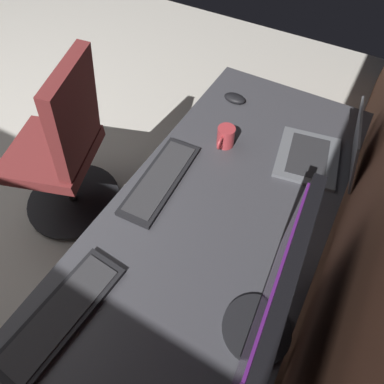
# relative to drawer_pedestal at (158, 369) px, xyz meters

# --- Properties ---
(desk) EXTENTS (1.87, 0.74, 0.73)m
(desk) POSITION_rel_drawer_pedestal_xyz_m (-0.39, -0.03, 0.32)
(desk) COLOR #38383D
(desk) RESTS_ON ground
(drawer_pedestal) EXTENTS (0.40, 0.51, 0.69)m
(drawer_pedestal) POSITION_rel_drawer_pedestal_xyz_m (0.00, 0.00, 0.00)
(drawer_pedestal) COLOR #38383D
(drawer_pedestal) RESTS_ON ground
(monitor_primary) EXTENTS (0.47, 0.20, 0.44)m
(monitor_primary) POSITION_rel_drawer_pedestal_xyz_m (-0.19, 0.25, 0.64)
(monitor_primary) COLOR black
(monitor_primary) RESTS_ON desk
(laptop_leftmost) EXTENTS (0.33, 0.34, 0.24)m
(laptop_leftmost) POSITION_rel_drawer_pedestal_xyz_m (-0.92, 0.22, 0.44)
(laptop_leftmost) COLOR #595B60
(laptop_leftmost) RESTS_ON desk
(keyboard_main) EXTENTS (0.43, 0.17, 0.02)m
(keyboard_main) POSITION_rel_drawer_pedestal_xyz_m (-0.52, -0.29, 0.39)
(keyboard_main) COLOR black
(keyboard_main) RESTS_ON desk
(keyboard_spare) EXTENTS (0.43, 0.17, 0.02)m
(keyboard_spare) POSITION_rel_drawer_pedestal_xyz_m (0.06, -0.27, 0.39)
(keyboard_spare) COLOR black
(keyboard_spare) RESTS_ON desk
(mouse_spare) EXTENTS (0.06, 0.10, 0.03)m
(mouse_spare) POSITION_rel_drawer_pedestal_xyz_m (-1.09, -0.25, 0.40)
(mouse_spare) COLOR black
(mouse_spare) RESTS_ON desk
(coffee_mug) EXTENTS (0.11, 0.07, 0.09)m
(coffee_mug) POSITION_rel_drawer_pedestal_xyz_m (-0.81, -0.16, 0.43)
(coffee_mug) COLOR #A53338
(coffee_mug) RESTS_ON desk
(office_chair) EXTENTS (0.56, 0.60, 0.97)m
(office_chair) POSITION_rel_drawer_pedestal_xyz_m (-0.58, -0.95, 0.11)
(office_chair) COLOR maroon
(office_chair) RESTS_ON ground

